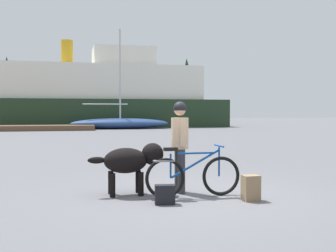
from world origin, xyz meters
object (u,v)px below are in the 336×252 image
Objects in this scene: backpack at (251,188)px; sailboat_moored at (120,123)px; bicycle at (193,175)px; dog at (132,160)px; handbag_pannier at (165,195)px; person_cyclist at (180,138)px; ferry_boat at (100,97)px.

backpack is 0.05× the size of sailboat_moored.
bicycle is 1.13m from dog.
dog reaches higher than handbag_pannier.
backpack is at bearing -30.79° from bicycle.
handbag_pannier is 0.04× the size of sailboat_moored.
person_cyclist is 3.93× the size of backpack.
bicycle reaches higher than handbag_pannier.
backpack is (0.86, -0.51, -0.17)m from bicycle.
dog is (-0.90, 0.01, -0.39)m from person_cyclist.
sailboat_moored reaches higher than bicycle.
backpack is at bearing -89.95° from ferry_boat.
dog is 3.19× the size of backpack.
person_cyclist reaches higher than handbag_pannier.
handbag_pannier is 28.82m from sailboat_moored.
sailboat_moored is at bearing -75.44° from ferry_boat.
bicycle is at bearing -23.85° from dog.
ferry_boat is at bearing 90.05° from backpack.
handbag_pannier is at bearing -65.25° from dog.
handbag_pannier is at bearing -144.09° from bicycle.
ferry_boat reaches higher than dog.
sailboat_moored is at bearing 85.27° from person_cyclist.
backpack is at bearing -92.63° from sailboat_moored.
ferry_boat is (-0.03, 33.97, 2.62)m from backpack.
person_cyclist is at bearing -94.73° from sailboat_moored.
handbag_pannier is (-0.49, -0.88, -0.85)m from person_cyclist.
handbag_pannier is 0.01× the size of ferry_boat.
handbag_pannier is at bearing -95.56° from sailboat_moored.
ferry_boat is (1.85, 33.00, 2.21)m from dog.
dog is at bearing 114.75° from handbag_pannier.
person_cyclist reaches higher than bicycle.
handbag_pannier is at bearing -119.17° from person_cyclist.
ferry_boat reaches higher than person_cyclist.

